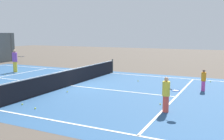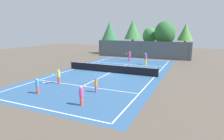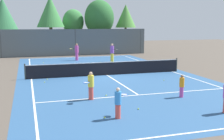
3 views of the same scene
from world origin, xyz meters
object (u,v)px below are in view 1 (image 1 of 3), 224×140
Objects in this scene: player_0 at (15,61)px; tennis_ball_3 at (22,104)px; tennis_ball_0 at (210,82)px; tennis_ball_2 at (160,104)px; tennis_ball_7 at (35,108)px; tennis_ball_10 at (5,74)px; player_2 at (204,80)px; tennis_ball_1 at (67,92)px; tennis_ball_6 at (138,81)px; player_4 at (166,94)px; tennis_ball_11 at (24,95)px.

tennis_ball_3 is (-7.07, -7.80, -0.92)m from player_0.
tennis_ball_0 and tennis_ball_2 have the same top height.
tennis_ball_7 is 10.45m from tennis_ball_10.
tennis_ball_1 is (-3.57, 6.56, -0.58)m from player_2.
tennis_ball_0 is 1.00× the size of tennis_ball_6.
tennis_ball_1 is 8.44m from tennis_ball_10.
tennis_ball_1 is 1.00× the size of tennis_ball_10.
tennis_ball_6 is at bearing -26.42° from tennis_ball_1.
tennis_ball_3 is 1.00× the size of tennis_ball_10.
tennis_ball_1 is at bearing -117.09° from player_0.
tennis_ball_0 is 15.05m from tennis_ball_10.
player_2 is 18.17× the size of tennis_ball_1.
player_4 is 21.82× the size of tennis_ball_0.
player_0 is 27.91× the size of tennis_ball_0.
tennis_ball_3 is at bearing 133.11° from player_2.
tennis_ball_10 is (5.78, 7.58, 0.00)m from tennis_ball_3.
tennis_ball_6 is at bearing 112.29° from tennis_ball_0.
tennis_ball_0 is at bearing -81.15° from player_0.
tennis_ball_2 is at bearing -103.17° from tennis_ball_10.
tennis_ball_2 is (-4.36, -13.33, -0.92)m from player_0.
tennis_ball_2 and tennis_ball_7 have the same top height.
player_2 is at bearing 177.54° from tennis_ball_0.
tennis_ball_0 is at bearing -45.36° from tennis_ball_11.
tennis_ball_2 is at bearing -57.14° from tennis_ball_7.
tennis_ball_1 is 2.21m from tennis_ball_11.
player_2 is at bearing -57.32° from tennis_ball_11.
player_2 is 14.52m from tennis_ball_10.
tennis_ball_7 is (-2.95, 4.57, 0.00)m from tennis_ball_2.
tennis_ball_0 is at bearing -32.26° from tennis_ball_7.
tennis_ball_1 is at bearing 118.53° from player_2.
player_0 is at bearing 9.87° from tennis_ball_10.
tennis_ball_0 is 1.00× the size of tennis_ball_1.
tennis_ball_11 is (-4.49, -6.42, 0.00)m from tennis_ball_10.
player_0 is 27.91× the size of tennis_ball_7.
tennis_ball_7 is 1.00× the size of tennis_ball_10.
tennis_ball_0 is at bearing -45.89° from tennis_ball_1.
tennis_ball_0 and tennis_ball_6 have the same top height.
tennis_ball_11 is at bearing 134.64° from tennis_ball_0.
player_2 reaches higher than tennis_ball_2.
tennis_ball_2 is 13.46m from tennis_ball_10.
tennis_ball_2 is 1.00× the size of tennis_ball_3.
tennis_ball_6 is 7.38m from tennis_ball_11.
tennis_ball_2 is 1.00× the size of tennis_ball_7.
tennis_ball_1 and tennis_ball_7 have the same top height.
tennis_ball_7 is (-7.31, -8.77, -0.92)m from player_0.
tennis_ball_7 is at bearing -125.16° from tennis_ball_10.
tennis_ball_1 and tennis_ball_3 have the same top height.
tennis_ball_6 is at bearing -12.38° from tennis_ball_7.
player_4 is 21.82× the size of tennis_ball_2.
tennis_ball_7 is at bearing 111.65° from player_4.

